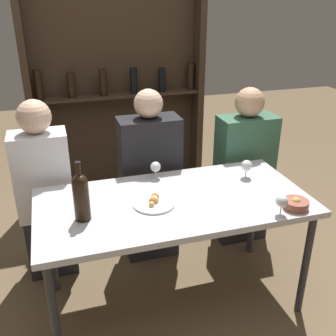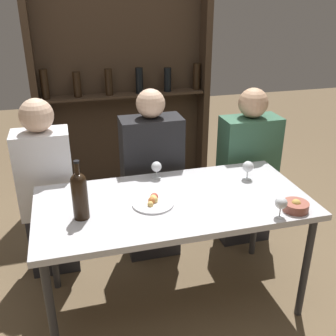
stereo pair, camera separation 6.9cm
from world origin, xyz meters
name	(u,v)px [view 1 (the left image)]	position (x,y,z in m)	size (l,w,h in m)	color
ground_plane	(173,299)	(0.00, 0.00, 0.00)	(10.00, 10.00, 0.00)	brown
dining_table	(174,209)	(0.00, 0.00, 0.68)	(1.55, 0.76, 0.74)	silver
wine_rack_wall	(116,65)	(0.00, 1.71, 1.21)	(1.62, 0.21, 2.39)	#38281C
wine_bottle	(81,195)	(-0.52, -0.06, 0.88)	(0.08, 0.08, 0.33)	black
wine_glass_0	(155,167)	(-0.02, 0.31, 0.81)	(0.07, 0.07, 0.11)	silver
wine_glass_1	(282,202)	(0.49, -0.32, 0.81)	(0.07, 0.07, 0.12)	silver
wine_glass_2	(247,166)	(0.53, 0.15, 0.82)	(0.07, 0.07, 0.12)	silver
food_plate_0	(154,202)	(-0.12, -0.02, 0.75)	(0.24, 0.24, 0.05)	white
snack_bowl	(296,204)	(0.61, -0.29, 0.76)	(0.14, 0.14, 0.07)	#995142
seated_person_left	(45,195)	(-0.72, 0.55, 0.59)	(0.35, 0.22, 1.24)	#26262B
seated_person_center	(150,182)	(0.00, 0.55, 0.59)	(0.42, 0.22, 1.25)	#26262B
seated_person_right	(244,171)	(0.74, 0.55, 0.57)	(0.42, 0.22, 1.21)	#26262B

